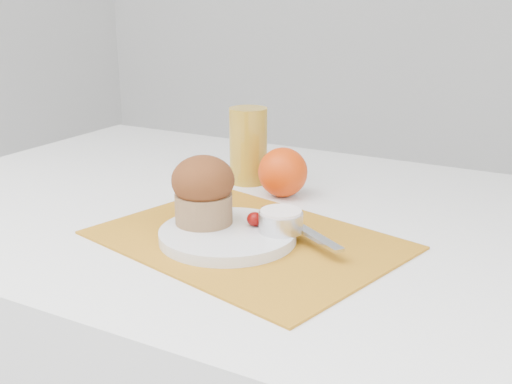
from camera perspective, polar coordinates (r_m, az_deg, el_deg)
The scene contains 10 objects.
placemat at distance 0.88m, azimuth -0.80°, elevation -4.29°, with size 0.40×0.29×0.00m, color #B87519.
plate at distance 0.88m, azimuth -2.53°, elevation -3.83°, with size 0.19×0.19×0.01m, color silver.
ramekin at distance 0.87m, azimuth 2.22°, elevation -2.67°, with size 0.06×0.06×0.03m, color silver.
cream at distance 0.86m, azimuth 2.23°, elevation -1.84°, with size 0.06×0.06×0.01m, color white.
raspberry_near at distance 0.90m, azimuth 1.06°, elevation -2.00°, with size 0.02×0.02×0.02m, color #560216.
raspberry_far at distance 0.88m, azimuth -0.14°, elevation -2.41°, with size 0.02×0.02×0.02m, color #500402.
butter_knife at distance 0.88m, azimuth 3.88°, elevation -3.11°, with size 0.19×0.02×0.00m, color silver.
orange at distance 1.06m, azimuth 2.40°, elevation 1.77°, with size 0.08×0.08×0.08m, color #EA4208.
juice_glass at distance 1.13m, azimuth -0.69°, elevation 4.15°, with size 0.07×0.07×0.13m, color #B88C22.
muffin at distance 0.89m, azimuth -4.71°, elevation 0.20°, with size 0.10×0.10×0.10m.
Camera 1 is at (0.48, -0.78, 1.08)m, focal length 45.00 mm.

